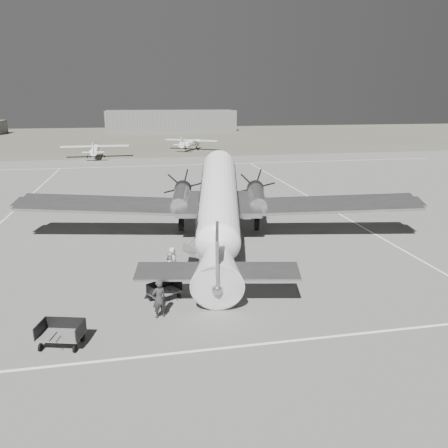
{
  "coord_description": "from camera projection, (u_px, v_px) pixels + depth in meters",
  "views": [
    {
      "loc": [
        -5.95,
        -30.19,
        10.28
      ],
      "look_at": [
        -0.61,
        -2.59,
        2.2
      ],
      "focal_mm": 35.0,
      "sensor_mm": 36.0,
      "label": 1
    }
  ],
  "objects": [
    {
      "name": "taxi_line_horizon",
      "position": [
        178.0,
        165.0,
        70.16
      ],
      "size": [
        90.0,
        0.15,
        0.01
      ],
      "primitive_type": "cube",
      "color": "white",
      "rests_on": "ground"
    },
    {
      "name": "light_plane_left",
      "position": [
        95.0,
        151.0,
        78.4
      ],
      "size": [
        12.25,
        10.03,
        2.5
      ],
      "primitive_type": null,
      "rotation": [
        0.0,
        0.0,
        0.02
      ],
      "color": "white",
      "rests_on": "ground"
    },
    {
      "name": "passenger",
      "position": [
        172.0,
        259.0,
        26.81
      ],
      "size": [
        0.74,
        0.89,
        1.56
      ],
      "primitive_type": "imported",
      "rotation": [
        0.0,
        0.0,
        1.2
      ],
      "color": "#BAB9B7",
      "rests_on": "ground"
    },
    {
      "name": "ground",
      "position": [
        225.0,
        243.0,
        32.41
      ],
      "size": [
        260.0,
        260.0,
        0.0
      ],
      "primitive_type": "plane",
      "color": "slate",
      "rests_on": "ground"
    },
    {
      "name": "baggage_cart_far",
      "position": [
        61.0,
        335.0,
        18.7
      ],
      "size": [
        2.23,
        1.82,
        1.1
      ],
      "primitive_type": null,
      "rotation": [
        0.0,
        0.0,
        -0.25
      ],
      "color": "#5F5F5F",
      "rests_on": "ground"
    },
    {
      "name": "hangar_main",
      "position": [
        171.0,
        121.0,
        145.65
      ],
      "size": [
        42.0,
        14.0,
        6.6
      ],
      "color": "slate",
      "rests_on": "ground"
    },
    {
      "name": "taxi_line_near",
      "position": [
        287.0,
        341.0,
        19.2
      ],
      "size": [
        60.0,
        0.15,
        0.01
      ],
      "primitive_type": "cube",
      "color": "white",
      "rests_on": "ground"
    },
    {
      "name": "grass_infield",
      "position": [
        160.0,
        137.0,
        122.06
      ],
      "size": [
        260.0,
        90.0,
        0.01
      ],
      "primitive_type": "cube",
      "color": "#5B594D",
      "rests_on": "ground"
    },
    {
      "name": "dc3_airliner",
      "position": [
        219.0,
        206.0,
        30.93
      ],
      "size": [
        34.39,
        26.84,
        5.9
      ],
      "primitive_type": null,
      "rotation": [
        0.0,
        0.0,
        -0.19
      ],
      "color": "silver",
      "rests_on": "ground"
    },
    {
      "name": "baggage_cart_near",
      "position": [
        164.0,
        291.0,
        23.05
      ],
      "size": [
        2.09,
        1.9,
        0.97
      ],
      "primitive_type": null,
      "rotation": [
        0.0,
        0.0,
        0.52
      ],
      "color": "#5F5F5F",
      "rests_on": "ground"
    },
    {
      "name": "light_plane_right",
      "position": [
        191.0,
        144.0,
        90.38
      ],
      "size": [
        14.87,
        14.08,
        2.42
      ],
      "primitive_type": null,
      "rotation": [
        0.0,
        0.0,
        -0.53
      ],
      "color": "white",
      "rests_on": "ground"
    },
    {
      "name": "taxi_line_left",
      "position": [
        4.0,
        220.0,
        38.57
      ],
      "size": [
        0.15,
        60.0,
        0.01
      ],
      "primitive_type": "cube",
      "color": "white",
      "rests_on": "ground"
    },
    {
      "name": "ramp_agent",
      "position": [
        171.0,
        265.0,
        25.94
      ],
      "size": [
        0.85,
        0.93,
        1.55
      ],
      "primitive_type": "imported",
      "rotation": [
        0.0,
        0.0,
        1.13
      ],
      "color": "#BBBBB8",
      "rests_on": "ground"
    },
    {
      "name": "taxi_line_right",
      "position": [
        374.0,
        233.0,
        34.6
      ],
      "size": [
        0.15,
        80.0,
        0.01
      ],
      "primitive_type": "cube",
      "color": "white",
      "rests_on": "ground"
    },
    {
      "name": "ground_crew",
      "position": [
        159.0,
        299.0,
        21.09
      ],
      "size": [
        0.83,
        0.69,
        1.94
      ],
      "primitive_type": "imported",
      "rotation": [
        0.0,
        0.0,
        3.51
      ],
      "color": "#2D2D2D",
      "rests_on": "ground"
    }
  ]
}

